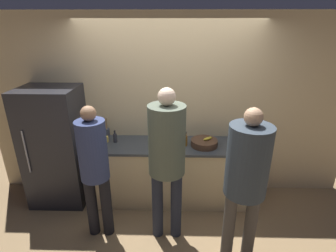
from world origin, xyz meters
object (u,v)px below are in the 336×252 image
Objects in this scene: utensil_crock at (106,132)px; cup_black at (176,144)px; bottle_amber at (185,140)px; cup_yellow at (105,139)px; bottle_dark at (115,138)px; fruit_bowl at (204,143)px; refrigerator at (56,147)px; person_left at (94,164)px; person_right at (246,172)px; person_center at (167,152)px.

cup_black is (1.02, -0.31, -0.03)m from utensil_crock.
cup_yellow is at bearing 175.14° from bottle_amber.
bottle_dark is 0.86m from cup_black.
fruit_bowl reaches higher than cup_black.
refrigerator reaches higher than bottle_dark.
cup_black is (1.67, -0.05, 0.09)m from refrigerator.
cup_black is at bearing -16.78° from utensil_crock.
bottle_dark is 0.15m from cup_yellow.
bottle_amber is at bearing -13.49° from utensil_crock.
utensil_crock reaches higher than cup_black.
refrigerator is at bearing -175.12° from bottle_dark.
refrigerator is at bearing 137.34° from person_left.
person_left is 5.71× the size of utensil_crock.
cup_yellow is (-1.37, 0.09, -0.01)m from fruit_bowl.
utensil_crock is 1.44× the size of bottle_amber.
fruit_bowl is 1.38m from cup_yellow.
cup_yellow is at bearing 176.09° from fruit_bowl.
utensil_crock is (-0.09, 0.94, -0.01)m from person_left.
bottle_dark is at bearing 84.61° from person_left.
person_right reaches higher than utensil_crock.
refrigerator is 1.68m from cup_black.
refrigerator is 0.96× the size of person_right.
refrigerator reaches higher than utensil_crock.
fruit_bowl is 4.22× the size of cup_black.
refrigerator is 0.71m from utensil_crock.
fruit_bowl is at bearing 5.08° from cup_black.
person_right is (2.36, -0.99, 0.24)m from refrigerator.
person_right reaches higher than fruit_bowl.
refrigerator reaches higher than cup_yellow.
person_center is 1.33m from utensil_crock.
bottle_dark is 0.98m from bottle_amber.
person_center reaches higher than person_right.
fruit_bowl is at bearing 107.41° from person_right.
utensil_crock is (-1.40, 0.27, 0.02)m from fruit_bowl.
cup_yellow is at bearing -82.31° from utensil_crock.
bottle_dark is at bearing 4.88° from refrigerator.
person_right is 1.18m from cup_black.
bottle_dark reaches higher than fruit_bowl.
person_left is 0.89× the size of person_center.
refrigerator is 0.83m from bottle_dark.
refrigerator is at bearing 155.85° from person_center.
utensil_crock is 1.68× the size of bottle_dark.
fruit_bowl is at bearing 0.27° from bottle_amber.
person_left is 0.76m from bottle_dark.
bottle_dark is 1.91× the size of cup_yellow.
cup_black is 1.00m from cup_yellow.
person_left reaches higher than cup_black.
person_right is 2.00m from cup_yellow.
person_right reaches higher than person_left.
person_right is at bearing -34.71° from bottle_dark.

